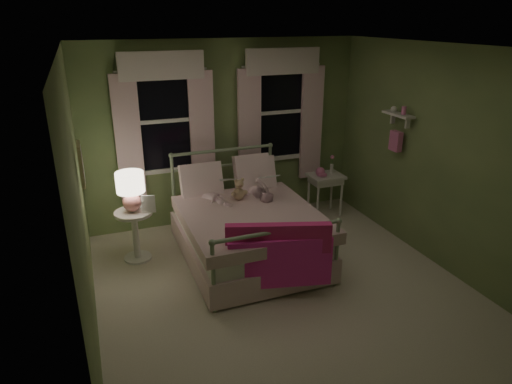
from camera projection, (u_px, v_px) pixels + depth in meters
name	position (u px, v px, depth m)	size (l,w,h in m)	color
room_shell	(285.00, 179.00, 4.71)	(4.20, 4.20, 4.20)	white
bed	(247.00, 229.00, 5.71)	(1.58, 2.04, 1.18)	white
pink_throw	(279.00, 249.00, 4.74)	(1.08, 0.44, 0.71)	#D62974
child_left	(214.00, 179.00, 5.79)	(0.27, 0.18, 0.73)	#F7D1DD
child_right	(255.00, 172.00, 5.97)	(0.38, 0.30, 0.78)	#F7D1DD
book_left	(219.00, 183.00, 5.56)	(0.20, 0.27, 0.03)	beige
book_right	(262.00, 181.00, 5.76)	(0.20, 0.27, 0.02)	beige
teddy_bear	(239.00, 191.00, 5.80)	(0.22, 0.17, 0.29)	tan
nightstand_left	(135.00, 229.00, 5.63)	(0.46, 0.46, 0.65)	white
table_lamp	(131.00, 188.00, 5.43)	(0.34, 0.34, 0.49)	pink
book_nightstand	(142.00, 212.00, 5.51)	(0.16, 0.22, 0.02)	beige
nightstand_right	(326.00, 181.00, 6.86)	(0.50, 0.40, 0.64)	white
pink_toy	(320.00, 172.00, 6.77)	(0.14, 0.18, 0.14)	pink
bud_vase	(332.00, 164.00, 6.86)	(0.06, 0.06, 0.28)	white
window_left	(165.00, 116.00, 6.08)	(1.34, 0.13, 1.96)	black
window_right	(281.00, 108.00, 6.65)	(1.34, 0.13, 1.96)	black
wall_shelf	(397.00, 128.00, 5.88)	(0.15, 0.50, 0.60)	white
framed_picture	(81.00, 164.00, 4.52)	(0.03, 0.32, 0.42)	beige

